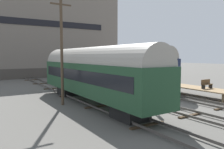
{
  "coord_description": "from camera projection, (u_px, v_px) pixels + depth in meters",
  "views": [
    {
      "loc": [
        -12.93,
        -12.74,
        4.24
      ],
      "look_at": [
        0.0,
        7.47,
        2.2
      ],
      "focal_mm": 35.0,
      "sensor_mm": 36.0,
      "label": 1
    }
  ],
  "objects": [
    {
      "name": "train_car_navy",
      "position": [
        126.0,
        65.0,
        28.9
      ],
      "size": [
        2.92,
        15.83,
        5.32
      ],
      "color": "black",
      "rests_on": "ground"
    },
    {
      "name": "bench",
      "position": [
        206.0,
        84.0,
        22.04
      ],
      "size": [
        1.4,
        0.4,
        0.91
      ],
      "color": "brown",
      "rests_on": "station_platform"
    },
    {
      "name": "utility_pole",
      "position": [
        62.0,
        47.0,
        18.54
      ],
      "size": [
        1.8,
        0.24,
        9.72
      ],
      "color": "#473828",
      "rests_on": "ground"
    },
    {
      "name": "track_right",
      "position": [
        193.0,
        100.0,
        20.22
      ],
      "size": [
        2.6,
        60.0,
        0.26
      ],
      "color": "#4C4742",
      "rests_on": "ground"
    },
    {
      "name": "person_worker",
      "position": [
        156.0,
        100.0,
        16.04
      ],
      "size": [
        0.32,
        0.32,
        1.73
      ],
      "color": "#282833",
      "rests_on": "ground"
    },
    {
      "name": "train_car_green",
      "position": [
        92.0,
        72.0,
        19.13
      ],
      "size": [
        2.99,
        17.03,
        5.02
      ],
      "color": "black",
      "rests_on": "ground"
    },
    {
      "name": "warehouse_building",
      "position": [
        46.0,
        32.0,
        48.67
      ],
      "size": [
        29.58,
        13.75,
        19.11
      ],
      "color": "#46403A",
      "rests_on": "ground"
    },
    {
      "name": "track_left",
      "position": [
        119.0,
        113.0,
        15.75
      ],
      "size": [
        2.6,
        60.0,
        0.26
      ],
      "color": "#4C4742",
      "rests_on": "ground"
    },
    {
      "name": "ground_plane",
      "position": [
        161.0,
        107.0,
        18.0
      ],
      "size": [
        200.0,
        200.0,
        0.0
      ],
      "primitive_type": "plane",
      "color": "#56544F"
    },
    {
      "name": "track_middle",
      "position": [
        161.0,
        106.0,
        17.99
      ],
      "size": [
        2.6,
        60.0,
        0.26
      ],
      "color": "#4C4742",
      "rests_on": "ground"
    }
  ]
}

